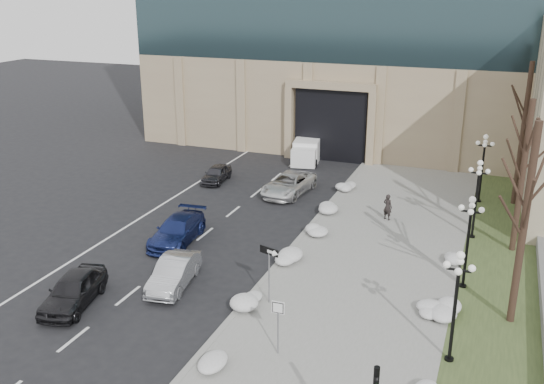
{
  "coord_description": "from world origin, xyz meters",
  "views": [
    {
      "loc": [
        9.12,
        -15.42,
        14.08
      ],
      "look_at": [
        -1.9,
        13.14,
        3.5
      ],
      "focal_mm": 40.0,
      "sensor_mm": 36.0,
      "label": 1
    }
  ],
  "objects": [
    {
      "name": "snow_clump_k",
      "position": [
        7.53,
        9.37,
        0.3
      ],
      "size": [
        1.1,
        1.6,
        0.36
      ],
      "primitive_type": "ellipsoid",
      "color": "silver",
      "rests_on": "sidewalk"
    },
    {
      "name": "keep_sign",
      "position": [
        1.89,
        3.97,
        1.8
      ],
      "size": [
        0.52,
        0.08,
        2.44
      ],
      "rotation": [
        0.0,
        0.0,
        0.03
      ],
      "color": "slate",
      "rests_on": "ground"
    },
    {
      "name": "car_c",
      "position": [
        -7.43,
        12.42,
        0.73
      ],
      "size": [
        2.53,
        5.18,
        1.45
      ],
      "primitive_type": "imported",
      "rotation": [
        0.0,
        0.0,
        0.1
      ],
      "color": "navy",
      "rests_on": "ground"
    },
    {
      "name": "snow_clump_d",
      "position": [
        -0.69,
        11.93,
        0.3
      ],
      "size": [
        1.1,
        1.6,
        0.36
      ],
      "primitive_type": "ellipsoid",
      "color": "silver",
      "rests_on": "sidewalk"
    },
    {
      "name": "snow_clump_g",
      "position": [
        -0.63,
        24.71,
        0.3
      ],
      "size": [
        1.1,
        1.6,
        0.36
      ],
      "primitive_type": "ellipsoid",
      "color": "silver",
      "rests_on": "sidewalk"
    },
    {
      "name": "tree_near",
      "position": [
        10.5,
        10.0,
        5.83
      ],
      "size": [
        3.2,
        3.2,
        9.0
      ],
      "color": "black",
      "rests_on": "ground"
    },
    {
      "name": "snow_clump_b",
      "position": [
        -0.43,
        2.22,
        0.3
      ],
      "size": [
        1.1,
        1.6,
        0.36
      ],
      "primitive_type": "ellipsoid",
      "color": "silver",
      "rests_on": "sidewalk"
    },
    {
      "name": "box_truck",
      "position": [
        -5.77,
        31.45,
        0.89
      ],
      "size": [
        2.98,
        6.05,
        1.84
      ],
      "rotation": [
        0.0,
        0.0,
        0.18
      ],
      "color": "white",
      "rests_on": "ground"
    },
    {
      "name": "one_way_sign",
      "position": [
        0.24,
        7.58,
        2.38
      ],
      "size": [
        1.05,
        0.51,
        2.88
      ],
      "rotation": [
        0.0,
        0.0,
        -0.31
      ],
      "color": "slate",
      "rests_on": "ground"
    },
    {
      "name": "grass_strip",
      "position": [
        10.0,
        14.0,
        0.05
      ],
      "size": [
        4.0,
        40.0,
        0.1
      ],
      "primitive_type": "cube",
      "color": "#364522",
      "rests_on": "ground"
    },
    {
      "name": "car_e",
      "position": [
        -10.28,
        23.32,
        0.61
      ],
      "size": [
        1.76,
        3.71,
        1.23
      ],
      "primitive_type": "imported",
      "rotation": [
        0.0,
        0.0,
        0.09
      ],
      "color": "#313036",
      "rests_on": "ground"
    },
    {
      "name": "lamppost_a",
      "position": [
        8.3,
        6.0,
        3.07
      ],
      "size": [
        1.18,
        1.18,
        4.76
      ],
      "color": "black",
      "rests_on": "ground"
    },
    {
      "name": "car_d",
      "position": [
        -4.3,
        22.61,
        0.73
      ],
      "size": [
        2.96,
        5.48,
        1.46
      ],
      "primitive_type": "imported",
      "rotation": [
        0.0,
        0.0,
        -0.1
      ],
      "color": "silver",
      "rests_on": "ground"
    },
    {
      "name": "pedestrian",
      "position": [
        3.16,
        19.96,
        0.95
      ],
      "size": [
        0.71,
        0.59,
        1.66
      ],
      "primitive_type": "imported",
      "rotation": [
        0.0,
        0.0,
        2.76
      ],
      "color": "black",
      "rests_on": "sidewalk"
    },
    {
      "name": "stone_wall",
      "position": [
        12.0,
        16.0,
        0.35
      ],
      "size": [
        0.5,
        30.0,
        0.7
      ],
      "primitive_type": "cube",
      "color": "gray",
      "rests_on": "ground"
    },
    {
      "name": "snow_clump_f",
      "position": [
        -0.77,
        20.04,
        0.3
      ],
      "size": [
        1.1,
        1.6,
        0.36
      ],
      "primitive_type": "ellipsoid",
      "color": "silver",
      "rests_on": "sidewalk"
    },
    {
      "name": "tree_mid",
      "position": [
        10.5,
        18.0,
        5.5
      ],
      "size": [
        3.2,
        3.2,
        8.5
      ],
      "color": "black",
      "rests_on": "ground"
    },
    {
      "name": "snow_clump_c",
      "position": [
        -0.57,
        7.11,
        0.3
      ],
      "size": [
        1.1,
        1.6,
        0.36
      ],
      "primitive_type": "ellipsoid",
      "color": "silver",
      "rests_on": "sidewalk"
    },
    {
      "name": "snow_clump_i",
      "position": [
        7.4,
        9.41,
        0.3
      ],
      "size": [
        1.1,
        1.6,
        0.36
      ],
      "primitive_type": "ellipsoid",
      "color": "silver",
      "rests_on": "sidewalk"
    },
    {
      "name": "car_b",
      "position": [
        -4.93,
        7.68,
        0.71
      ],
      "size": [
        2.17,
        4.47,
        1.41
      ],
      "primitive_type": "imported",
      "rotation": [
        0.0,
        0.0,
        0.16
      ],
      "color": "#A6A8AE",
      "rests_on": "ground"
    },
    {
      "name": "lamppost_b",
      "position": [
        8.3,
        12.5,
        3.07
      ],
      "size": [
        1.18,
        1.18,
        4.76
      ],
      "color": "black",
      "rests_on": "ground"
    },
    {
      "name": "lamppost_d",
      "position": [
        8.3,
        25.5,
        3.07
      ],
      "size": [
        1.18,
        1.18,
        4.76
      ],
      "color": "black",
      "rests_on": "ground"
    },
    {
      "name": "sidewalk",
      "position": [
        3.5,
        14.0,
        0.06
      ],
      "size": [
        9.0,
        40.0,
        0.12
      ],
      "primitive_type": "cube",
      "color": "gray",
      "rests_on": "ground"
    },
    {
      "name": "car_a",
      "position": [
        -8.3,
        4.39,
        0.76
      ],
      "size": [
        2.69,
        4.72,
        1.51
      ],
      "primitive_type": "imported",
      "rotation": [
        0.0,
        0.0,
        0.21
      ],
      "color": "black",
      "rests_on": "ground"
    },
    {
      "name": "tree_far",
      "position": [
        10.5,
        26.0,
        6.15
      ],
      "size": [
        3.2,
        3.2,
        9.5
      ],
      "color": "black",
      "rests_on": "ground"
    },
    {
      "name": "curb",
      "position": [
        -1.0,
        14.0,
        0.07
      ],
      "size": [
        0.3,
        40.0,
        0.14
      ],
      "primitive_type": "cube",
      "color": "gray",
      "rests_on": "ground"
    },
    {
      "name": "snow_clump_e",
      "position": [
        -0.32,
        16.19,
        0.3
      ],
      "size": [
        1.1,
        1.6,
        0.36
      ],
      "primitive_type": "ellipsoid",
      "color": "silver",
      "rests_on": "sidewalk"
    },
    {
      "name": "snow_clump_j",
      "position": [
        7.75,
        15.04,
        0.3
      ],
      "size": [
        1.1,
        1.6,
        0.36
      ],
      "primitive_type": "ellipsoid",
      "color": "silver",
      "rests_on": "sidewalk"
    },
    {
      "name": "lamppost_c",
      "position": [
        8.3,
        19.0,
        3.07
      ],
      "size": [
        1.18,
        1.18,
        4.76
      ],
      "color": "black",
      "rests_on": "ground"
    }
  ]
}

